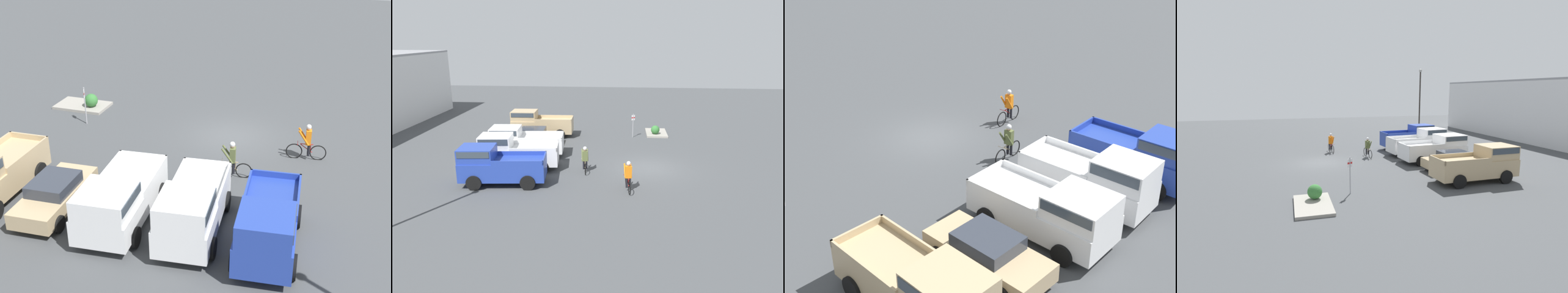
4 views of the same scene
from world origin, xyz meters
The scene contains 11 objects.
ground_plane centered at (0.00, 0.00, 0.00)m, with size 80.00×80.00×0.00m, color #424447.
pickup_truck_0 centered at (-3.60, 9.09, 1.19)m, with size 2.53×5.11×2.30m.
pickup_truck_1 centered at (-0.80, 8.90, 1.16)m, with size 2.54×5.24×2.27m.
pickup_truck_2 centered at (2.00, 9.05, 1.09)m, with size 2.59×5.33×2.12m.
sedan_0 centered at (4.84, 8.84, 0.70)m, with size 2.05×4.35×1.37m.
pickup_truck_3 centered at (7.63, 9.05, 1.15)m, with size 2.26×5.29×2.22m.
cyclist_0 centered at (-1.06, 4.12, 0.84)m, with size 1.82×0.51×1.71m.
cyclist_1 centered at (-3.94, 1.39, 0.86)m, with size 1.85×0.51×1.78m.
fire_lane_sign centered at (7.82, 0.82, 1.25)m, with size 0.15×0.28×2.05m.
curb_island centered at (9.21, -1.31, 0.07)m, with size 2.97×1.80×0.15m, color gray.
shrub centered at (8.55, -1.16, 0.53)m, with size 0.75×0.75×0.75m.
Camera 2 is at (-24.21, 1.92, 8.58)m, focal length 35.00 mm.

